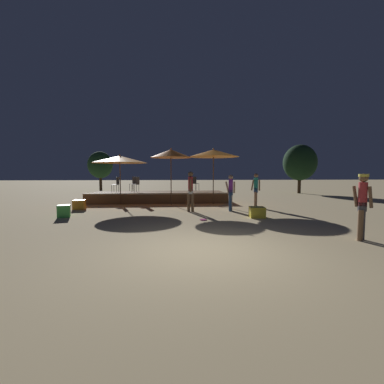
# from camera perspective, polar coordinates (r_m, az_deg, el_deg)

# --- Properties ---
(ground_plane) EXTENTS (120.00, 120.00, 0.00)m
(ground_plane) POSITION_cam_1_polar(r_m,az_deg,el_deg) (5.97, 3.34, -12.89)
(ground_plane) COLOR #D1B784
(wooden_deck) EXTENTS (8.25, 3.07, 0.63)m
(wooden_deck) POSITION_cam_1_polar(r_m,az_deg,el_deg) (16.24, -7.42, -1.05)
(wooden_deck) COLOR brown
(wooden_deck) RESTS_ON ground
(patio_umbrella_0) EXTENTS (3.00, 3.00, 2.79)m
(patio_umbrella_0) POSITION_cam_1_polar(r_m,az_deg,el_deg) (14.76, -15.76, 6.99)
(patio_umbrella_0) COLOR brown
(patio_umbrella_0) RESTS_ON ground
(patio_umbrella_1) EXTENTS (2.83, 2.83, 3.15)m
(patio_umbrella_1) POSITION_cam_1_polar(r_m,az_deg,el_deg) (14.57, 4.79, 8.56)
(patio_umbrella_1) COLOR brown
(patio_umbrella_1) RESTS_ON ground
(patio_umbrella_2) EXTENTS (2.26, 2.26, 3.13)m
(patio_umbrella_2) POSITION_cam_1_polar(r_m,az_deg,el_deg) (14.22, -4.71, 8.50)
(patio_umbrella_2) COLOR brown
(patio_umbrella_2) RESTS_ON ground
(cube_seat_0) EXTENTS (0.65, 0.65, 0.42)m
(cube_seat_0) POSITION_cam_1_polar(r_m,az_deg,el_deg) (10.55, 14.27, -4.36)
(cube_seat_0) COLOR yellow
(cube_seat_0) RESTS_ON ground
(cube_seat_1) EXTENTS (0.57, 0.57, 0.45)m
(cube_seat_1) POSITION_cam_1_polar(r_m,az_deg,el_deg) (13.68, -23.76, -2.58)
(cube_seat_1) COLOR orange
(cube_seat_1) RESTS_ON ground
(cube_seat_2) EXTENTS (0.58, 0.58, 0.48)m
(cube_seat_2) POSITION_cam_1_polar(r_m,az_deg,el_deg) (11.51, -26.60, -3.80)
(cube_seat_2) COLOR #4CC651
(cube_seat_2) RESTS_ON ground
(person_0) EXTENTS (0.46, 0.29, 1.75)m
(person_0) POSITION_cam_1_polar(r_m,az_deg,el_deg) (13.48, 14.01, 0.67)
(person_0) COLOR #997051
(person_0) RESTS_ON ground
(person_1) EXTENTS (0.31, 0.57, 1.83)m
(person_1) POSITION_cam_1_polar(r_m,az_deg,el_deg) (11.64, -0.32, 0.57)
(person_1) COLOR brown
(person_1) RESTS_ON ground
(person_2) EXTENTS (0.37, 0.43, 1.74)m
(person_2) POSITION_cam_1_polar(r_m,az_deg,el_deg) (7.99, 33.65, -2.02)
(person_2) COLOR brown
(person_2) RESTS_ON ground
(person_3) EXTENTS (0.46, 0.29, 1.69)m
(person_3) POSITION_cam_1_polar(r_m,az_deg,el_deg) (12.00, 8.60, 0.11)
(person_3) COLOR #2D4C7F
(person_3) RESTS_ON ground
(bistro_chair_0) EXTENTS (0.47, 0.47, 0.90)m
(bistro_chair_0) POSITION_cam_1_polar(r_m,az_deg,el_deg) (16.88, -12.80, 2.13)
(bistro_chair_0) COLOR #47474C
(bistro_chair_0) RESTS_ON wooden_deck
(bistro_chair_1) EXTENTS (0.48, 0.48, 0.90)m
(bistro_chair_1) POSITION_cam_1_polar(r_m,az_deg,el_deg) (16.62, 0.64, 2.21)
(bistro_chair_1) COLOR #2D3338
(bistro_chair_1) RESTS_ON wooden_deck
(bistro_chair_2) EXTENTS (0.42, 0.42, 0.90)m
(bistro_chair_2) POSITION_cam_1_polar(r_m,az_deg,el_deg) (15.75, -16.42, 1.92)
(bistro_chair_2) COLOR #2D3338
(bistro_chair_2) RESTS_ON wooden_deck
(bistro_chair_3) EXTENTS (0.45, 0.44, 0.90)m
(bistro_chair_3) POSITION_cam_1_polar(r_m,az_deg,el_deg) (15.61, -12.20, 1.98)
(bistro_chair_3) COLOR #47474C
(bistro_chair_3) RESTS_ON wooden_deck
(frisbee_disc) EXTENTS (0.25, 0.25, 0.03)m
(frisbee_disc) POSITION_cam_1_polar(r_m,az_deg,el_deg) (9.67, 2.50, -6.15)
(frisbee_disc) COLOR #E54C99
(frisbee_disc) RESTS_ON ground
(background_tree_0) EXTENTS (2.43, 2.43, 3.92)m
(background_tree_0) POSITION_cam_1_polar(r_m,az_deg,el_deg) (27.48, -19.72, 5.66)
(background_tree_0) COLOR #3D2B1C
(background_tree_0) RESTS_ON ground
(background_tree_1) EXTENTS (2.82, 2.82, 4.23)m
(background_tree_1) POSITION_cam_1_polar(r_m,az_deg,el_deg) (24.32, 22.85, 6.02)
(background_tree_1) COLOR #3D2B1C
(background_tree_1) RESTS_ON ground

